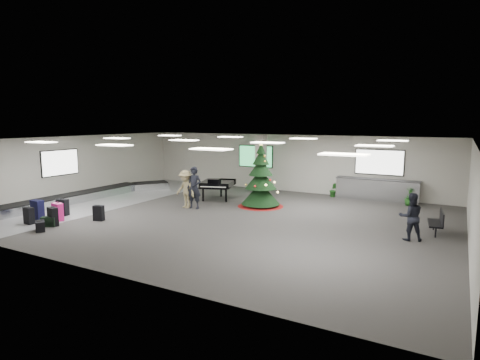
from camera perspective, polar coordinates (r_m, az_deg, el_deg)
The scene contains 20 objects.
ground at distance 16.98m, azimuth -2.33°, elevation -5.13°, with size 18.00×18.00×0.00m, color #393634.
room_envelope at distance 17.36m, azimuth -2.31°, elevation 2.97°, with size 18.02×14.02×3.21m.
baggage_carousel at distance 21.92m, azimuth -20.28°, elevation -1.99°, with size 2.28×9.71×0.43m.
service_counter at distance 21.34m, azimuth 18.87°, elevation -1.28°, with size 4.05×0.65×1.08m.
suitcase_0 at distance 17.63m, azimuth -27.82°, elevation -4.51°, with size 0.44×0.26×0.68m.
suitcase_1 at distance 16.93m, azimuth -25.07°, elevation -4.74°, with size 0.51×0.34×0.74m.
pink_suitcase at distance 17.68m, azimuth -24.50°, elevation -4.16°, with size 0.49×0.32×0.74m.
suitcase_3 at distance 17.10m, azimuth -19.46°, elevation -4.46°, with size 0.46×0.32×0.64m.
navy_suitcase at distance 18.28m, azimuth -26.86°, elevation -3.80°, with size 0.52×0.31×0.81m.
green_duffel at distance 16.94m, azimuth -25.53°, elevation -5.36°, with size 0.61×0.49×0.38m.
suitcase_8 at distance 18.56m, azimuth -23.90°, elevation -3.58°, with size 0.51×0.35×0.72m.
black_duffel at distance 16.40m, azimuth -26.55°, elevation -5.88°, with size 0.63×0.56×0.38m.
christmas_tree at distance 18.69m, azimuth 2.96°, elevation -0.60°, with size 2.15×2.15×3.07m.
grand_piano at distance 20.41m, azimuth -3.22°, elevation -0.57°, with size 1.99×2.29×1.11m.
bench at distance 15.88m, azimuth 26.34°, elevation -5.21°, with size 0.60×1.38×0.84m.
traveler_a at distance 18.34m, azimuth -6.54°, elevation -1.10°, with size 0.70×0.46×1.92m, color black.
traveler_b at distance 18.55m, azimuth -7.73°, elevation -1.30°, with size 1.12×0.65×1.74m, color #98895E.
traveler_bench at distance 14.58m, azimuth 23.13°, elevation -4.83°, with size 0.79×0.61×1.62m, color black.
potted_plant_left at distance 21.61m, azimuth 13.18°, elevation -1.36°, with size 0.43×0.34×0.77m, color #143F15.
potted_plant_right at distance 20.54m, azimuth 22.98°, elevation -2.27°, with size 0.45×0.45×0.81m, color #143F15.
Camera 1 is at (8.57, -14.11, 3.99)m, focal length 30.00 mm.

